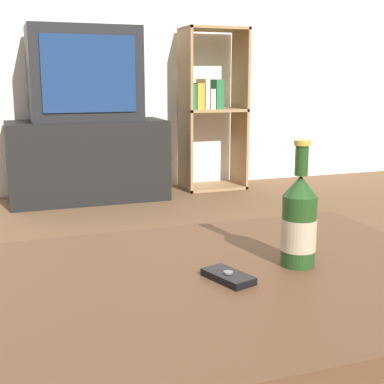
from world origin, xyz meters
TOP-DOWN VIEW (x-y plane):
  - back_wall at (0.00, 3.02)m, footprint 8.00×0.05m
  - coffee_table at (0.00, 0.00)m, footprint 1.04×0.72m
  - tv_stand at (0.20, 2.72)m, footprint 1.04×0.46m
  - television at (0.20, 2.72)m, footprint 0.71×0.41m
  - bookshelf at (1.13, 2.81)m, footprint 0.46×0.30m
  - beer_bottle at (0.20, -0.00)m, footprint 0.07×0.07m
  - cell_phone at (0.03, -0.03)m, footprint 0.08×0.11m

SIDE VIEW (x-z plane):
  - tv_stand at x=0.20m, z-range 0.00..0.54m
  - coffee_table at x=0.00m, z-range 0.15..0.60m
  - cell_phone at x=0.03m, z-range 0.44..0.46m
  - beer_bottle at x=0.20m, z-range 0.40..0.66m
  - bookshelf at x=1.13m, z-range 0.03..1.20m
  - television at x=0.20m, z-range 0.54..1.15m
  - back_wall at x=0.00m, z-range 0.00..2.60m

